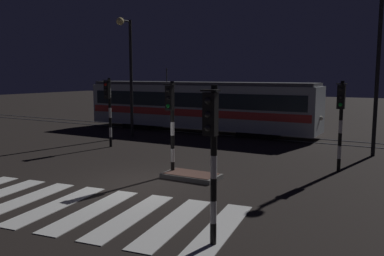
{
  "coord_description": "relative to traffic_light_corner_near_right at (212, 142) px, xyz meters",
  "views": [
    {
      "loc": [
        8.29,
        -10.78,
        3.71
      ],
      "look_at": [
        -0.39,
        4.46,
        1.4
      ],
      "focal_mm": 37.89,
      "sensor_mm": 36.0,
      "label": 1
    }
  ],
  "objects": [
    {
      "name": "ground_plane",
      "position": [
        -4.49,
        3.26,
        -2.31
      ],
      "size": [
        120.0,
        120.0,
        0.0
      ],
      "primitive_type": "plane",
      "color": "black"
    },
    {
      "name": "rail_near",
      "position": [
        -4.49,
        14.82,
        -2.3
      ],
      "size": [
        80.0,
        0.12,
        0.03
      ],
      "primitive_type": "cube",
      "color": "#59595E",
      "rests_on": "ground"
    },
    {
      "name": "rail_far",
      "position": [
        -4.49,
        16.26,
        -2.3
      ],
      "size": [
        80.0,
        0.12,
        0.03
      ],
      "primitive_type": "cube",
      "color": "#59595E",
      "rests_on": "ground"
    },
    {
      "name": "crosswalk_zebra",
      "position": [
        -4.49,
        0.36,
        -2.3
      ],
      "size": [
        9.68,
        5.03,
        0.02
      ],
      "color": "silver",
      "rests_on": "ground"
    },
    {
      "name": "traffic_island",
      "position": [
        -3.29,
        4.88,
        -2.22
      ],
      "size": [
        2.05,
        1.1,
        0.18
      ],
      "color": "slate",
      "rests_on": "ground"
    },
    {
      "name": "traffic_light_corner_near_right",
      "position": [
        0.0,
        0.0,
        0.0
      ],
      "size": [
        0.36,
        0.42,
        3.5
      ],
      "color": "black",
      "rests_on": "ground"
    },
    {
      "name": "traffic_light_median_centre",
      "position": [
        -4.14,
        4.87,
        -0.02
      ],
      "size": [
        0.36,
        0.42,
        3.48
      ],
      "color": "black",
      "rests_on": "ground"
    },
    {
      "name": "traffic_light_corner_far_left",
      "position": [
        -10.11,
        8.28,
        0.03
      ],
      "size": [
        0.36,
        0.42,
        3.55
      ],
      "color": "black",
      "rests_on": "ground"
    },
    {
      "name": "traffic_light_corner_far_right",
      "position": [
        1.14,
        8.52,
        -0.01
      ],
      "size": [
        0.36,
        0.42,
        3.48
      ],
      "color": "black",
      "rests_on": "ground"
    },
    {
      "name": "street_lamp_trackside_left",
      "position": [
        -11.3,
        11.43,
        2.1
      ],
      "size": [
        0.44,
        1.21,
        6.92
      ],
      "color": "black",
      "rests_on": "ground"
    },
    {
      "name": "street_lamp_trackside_right",
      "position": [
        1.97,
        12.28,
        2.44
      ],
      "size": [
        0.44,
        1.21,
        7.54
      ],
      "color": "black",
      "rests_on": "ground"
    },
    {
      "name": "tram",
      "position": [
        -8.95,
        15.53,
        -0.56
      ],
      "size": [
        15.87,
        2.58,
        4.15
      ],
      "color": "#B2BCC1",
      "rests_on": "ground"
    }
  ]
}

